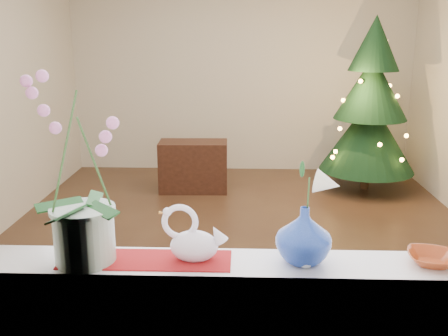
# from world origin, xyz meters

# --- Properties ---
(ground) EXTENTS (5.00, 5.00, 0.00)m
(ground) POSITION_xyz_m (0.00, 0.00, 0.00)
(ground) COLOR #362016
(ground) RESTS_ON ground
(wall_back) EXTENTS (4.50, 0.10, 2.70)m
(wall_back) POSITION_xyz_m (0.00, 2.50, 1.35)
(wall_back) COLOR beige
(wall_back) RESTS_ON ground
(wall_front) EXTENTS (4.50, 0.10, 2.70)m
(wall_front) POSITION_xyz_m (0.00, -2.50, 1.35)
(wall_front) COLOR beige
(wall_front) RESTS_ON ground
(windowsill) EXTENTS (2.20, 0.26, 0.04)m
(windowsill) POSITION_xyz_m (0.00, -2.37, 0.90)
(windowsill) COLOR white
(windowsill) RESTS_ON window_apron
(window_frame) EXTENTS (2.22, 0.06, 1.60)m
(window_frame) POSITION_xyz_m (0.00, -2.47, 1.70)
(window_frame) COLOR white
(window_frame) RESTS_ON windowsill
(runner) EXTENTS (0.70, 0.20, 0.01)m
(runner) POSITION_xyz_m (-0.38, -2.37, 0.92)
(runner) COLOR maroon
(runner) RESTS_ON windowsill
(orchid_pot) EXTENTS (0.27, 0.27, 0.77)m
(orchid_pot) POSITION_xyz_m (-0.62, -2.39, 1.31)
(orchid_pot) COLOR beige
(orchid_pot) RESTS_ON windowsill
(swan) EXTENTS (0.29, 0.19, 0.23)m
(swan) POSITION_xyz_m (-0.18, -2.36, 1.03)
(swan) COLOR silver
(swan) RESTS_ON windowsill
(blue_vase) EXTENTS (0.34, 0.34, 0.27)m
(blue_vase) POSITION_xyz_m (0.26, -2.36, 1.06)
(blue_vase) COLOR navy
(blue_vase) RESTS_ON windowsill
(lily) EXTENTS (0.15, 0.09, 0.20)m
(lily) POSITION_xyz_m (0.26, -2.36, 1.29)
(lily) COLOR white
(lily) RESTS_ON blue_vase
(paperweight) EXTENTS (0.09, 0.09, 0.07)m
(paperweight) POSITION_xyz_m (0.27, -2.41, 0.95)
(paperweight) COLOR silver
(paperweight) RESTS_ON windowsill
(amber_dish) EXTENTS (0.20, 0.20, 0.04)m
(amber_dish) POSITION_xyz_m (0.78, -2.36, 0.94)
(amber_dish) COLOR #993B18
(amber_dish) RESTS_ON windowsill
(xmas_tree) EXTENTS (1.35, 1.35, 2.04)m
(xmas_tree) POSITION_xyz_m (1.51, 1.63, 1.02)
(xmas_tree) COLOR black
(xmas_tree) RESTS_ON ground
(side_table) EXTENTS (0.81, 0.42, 0.60)m
(side_table) POSITION_xyz_m (-0.56, 1.47, 0.30)
(side_table) COLOR black
(side_table) RESTS_ON ground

